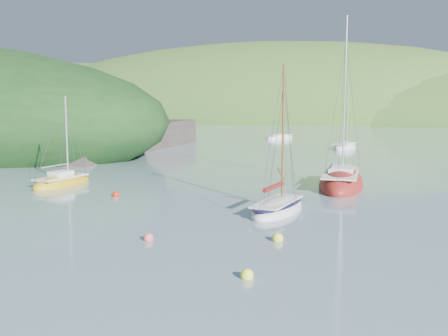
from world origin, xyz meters
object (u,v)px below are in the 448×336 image
at_px(sailboat_yellow, 62,183).
at_px(distant_sloop_c, 280,138).
at_px(daysailer_white, 278,208).
at_px(sloop_red, 341,184).
at_px(distant_sloop_a, 345,148).

relative_size(sailboat_yellow, distant_sloop_c, 0.81).
xyz_separation_m(daysailer_white, sailboat_yellow, (-17.30, 2.03, -0.03)).
height_order(sloop_red, distant_sloop_c, sloop_red).
distance_m(distant_sloop_a, distant_sloop_c, 19.56).
bearing_deg(distant_sloop_c, sloop_red, -43.55).
xyz_separation_m(daysailer_white, distant_sloop_c, (-18.09, 55.14, -0.05)).
height_order(daysailer_white, distant_sloop_a, distant_sloop_a).
height_order(distant_sloop_a, distant_sloop_c, distant_sloop_a).
bearing_deg(sailboat_yellow, distant_sloop_c, 91.59).
relative_size(daysailer_white, distant_sloop_c, 0.98).
bearing_deg(sloop_red, daysailer_white, -106.42).
xyz_separation_m(sloop_red, sailboat_yellow, (-18.77, -7.96, -0.07)).
bearing_deg(sloop_red, distant_sloop_c, 105.37).
bearing_deg(distant_sloop_c, sailboat_yellow, -66.12).
bearing_deg(distant_sloop_a, sailboat_yellow, -101.71).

